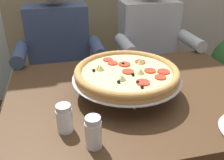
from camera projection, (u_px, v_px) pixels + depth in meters
name	position (u px, v px, depth m)	size (l,w,h in m)	color
booth_bench	(101.00, 76.00, 2.06)	(1.44, 0.78, 1.13)	#998966
dining_table	(136.00, 110.00, 1.17)	(1.16, 0.85, 0.75)	#4C331E
diner_left	(60.00, 56.00, 1.62)	(0.54, 0.64, 1.27)	#2D3342
diner_right	(152.00, 48.00, 1.75)	(0.54, 0.64, 1.27)	#2D3342
pizza	(127.00, 73.00, 1.07)	(0.48, 0.48, 0.14)	silver
shaker_oregano	(93.00, 134.00, 0.79)	(0.06, 0.06, 0.11)	white
shaker_parmesan	(65.00, 120.00, 0.86)	(0.06, 0.06, 0.11)	white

